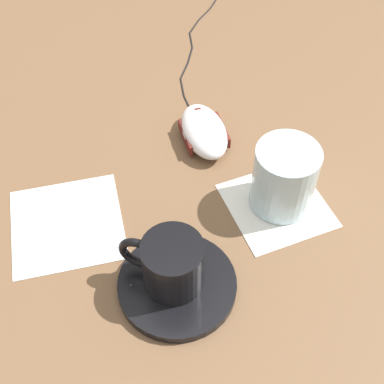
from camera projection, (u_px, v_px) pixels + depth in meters
ground_plane at (192, 219)px, 0.71m from camera, size 3.00×3.00×0.00m
saucer at (177, 285)px, 0.64m from camera, size 0.14×0.14×0.01m
coffee_cup at (171, 264)px, 0.61m from camera, size 0.08×0.09×0.07m
computer_mouse at (204, 131)px, 0.79m from camera, size 0.11×0.06×0.04m
mouse_cable at (194, 48)px, 0.94m from camera, size 0.31×0.15×0.00m
napkin_under_glass at (277, 205)px, 0.72m from camera, size 0.14×0.14×0.00m
drinking_glass at (284, 178)px, 0.69m from camera, size 0.08×0.08×0.09m
napkin_spare at (67, 224)px, 0.70m from camera, size 0.15×0.15×0.00m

